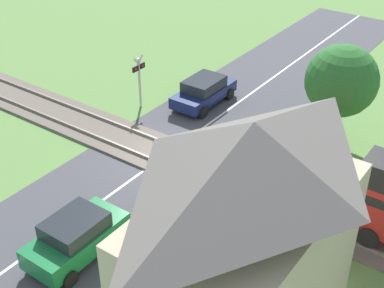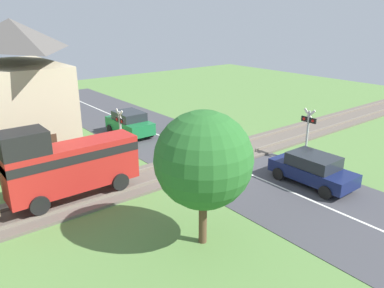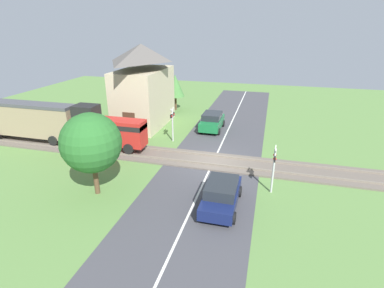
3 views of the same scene
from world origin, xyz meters
name	(u,v)px [view 1 (image 1 of 3)]	position (x,y,z in m)	size (l,w,h in m)	color
ground_plane	(164,156)	(0.00, 0.00, 0.00)	(60.00, 60.00, 0.00)	#5B8442
road_surface	(164,156)	(0.00, 0.00, 0.01)	(48.00, 6.40, 0.02)	#424247
track_bed	(164,155)	(0.00, 0.00, 0.07)	(2.80, 48.00, 0.24)	#665B51
car_near_crossing	(204,91)	(-5.22, -1.44, 0.76)	(3.89, 1.84, 1.44)	#141E4C
car_far_side	(76,237)	(6.66, 1.44, 0.82)	(3.63, 1.88, 1.58)	#197038
crossing_signal_west_approach	(139,75)	(-3.07, -3.96, 1.82)	(0.90, 0.18, 2.81)	#B7B7B7
crossing_signal_east_approach	(198,187)	(3.07, 3.96, 1.82)	(0.90, 0.18, 2.81)	#B7B7B7
station_building	(245,250)	(6.52, 7.85, 3.57)	(7.07, 4.06, 7.34)	#C6B793
pedestrian_by_station	(333,245)	(1.91, 8.70, 0.76)	(0.41, 0.41, 1.67)	#7F3D84
tree_roadside_hedge	(342,81)	(-5.68, 5.57, 3.06)	(3.24, 3.24, 4.69)	brown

